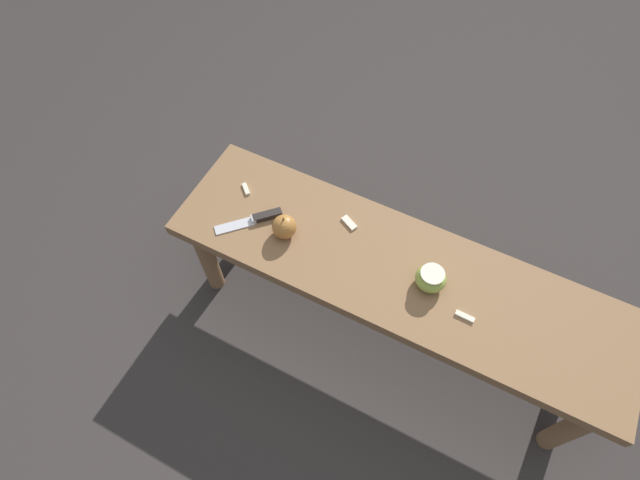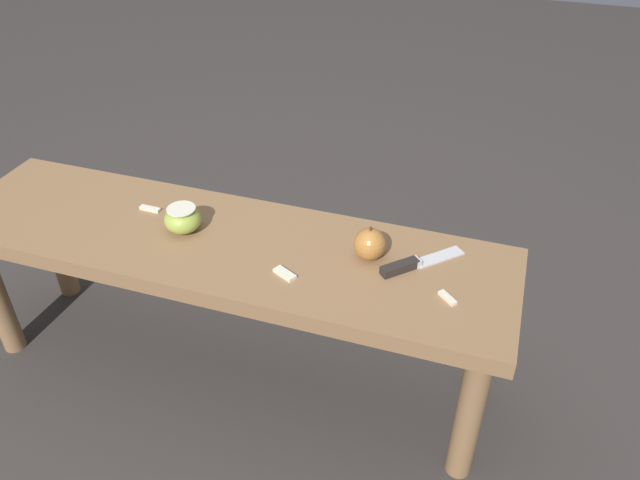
% 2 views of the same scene
% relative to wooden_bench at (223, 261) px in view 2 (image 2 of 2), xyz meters
% --- Properties ---
extents(ground_plane, '(8.00, 8.00, 0.00)m').
position_rel_wooden_bench_xyz_m(ground_plane, '(0.00, 0.00, -0.36)').
color(ground_plane, '#383330').
extents(wooden_bench, '(1.36, 0.37, 0.43)m').
position_rel_wooden_bench_xyz_m(wooden_bench, '(0.00, 0.00, 0.00)').
color(wooden_bench, olive).
rests_on(wooden_bench, ground_plane).
extents(knife, '(0.17, 0.17, 0.02)m').
position_rel_wooden_bench_xyz_m(knife, '(-0.44, -0.04, 0.07)').
color(knife, silver).
rests_on(knife, wooden_bench).
extents(apple_whole, '(0.07, 0.07, 0.08)m').
position_rel_wooden_bench_xyz_m(apple_whole, '(-0.34, -0.04, 0.10)').
color(apple_whole, '#B27233').
rests_on(apple_whole, wooden_bench).
extents(apple_cut, '(0.09, 0.09, 0.06)m').
position_rel_wooden_bench_xyz_m(apple_cut, '(0.10, -0.01, 0.10)').
color(apple_cut, '#9EB747').
rests_on(apple_cut, wooden_bench).
extents(apple_slice_near_knife, '(0.05, 0.02, 0.01)m').
position_rel_wooden_bench_xyz_m(apple_slice_near_knife, '(0.22, -0.06, 0.07)').
color(apple_slice_near_knife, silver).
rests_on(apple_slice_near_knife, wooden_bench).
extents(apple_slice_center, '(0.06, 0.04, 0.01)m').
position_rel_wooden_bench_xyz_m(apple_slice_center, '(-0.19, 0.08, 0.07)').
color(apple_slice_center, silver).
rests_on(apple_slice_center, wooden_bench).
extents(apple_slice_near_bowl, '(0.04, 0.04, 0.01)m').
position_rel_wooden_bench_xyz_m(apple_slice_near_bowl, '(-0.53, 0.04, 0.07)').
color(apple_slice_near_bowl, silver).
rests_on(apple_slice_near_bowl, wooden_bench).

